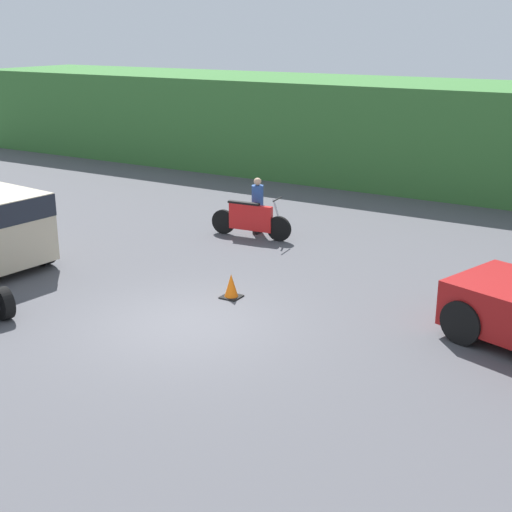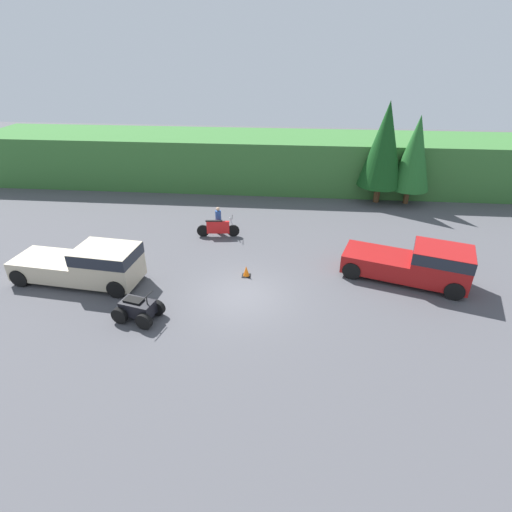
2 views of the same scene
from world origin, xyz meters
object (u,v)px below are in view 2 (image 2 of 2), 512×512
(dirt_bike, at_px, (218,228))
(quad_atv, at_px, (138,309))
(pickup_truck_second, at_px, (88,264))
(rider_person, at_px, (218,219))
(traffic_cone, at_px, (246,271))
(pickup_truck_red, at_px, (418,263))

(dirt_bike, distance_m, quad_atv, 8.24)
(pickup_truck_second, relative_size, dirt_bike, 2.50)
(pickup_truck_second, xyz_separation_m, dirt_bike, (5.06, 5.51, -0.50))
(dirt_bike, height_order, rider_person, rider_person)
(pickup_truck_second, bearing_deg, dirt_bike, 53.19)
(quad_atv, distance_m, traffic_cone, 5.48)
(pickup_truck_second, bearing_deg, quad_atv, -32.46)
(pickup_truck_second, relative_size, quad_atv, 3.01)
(pickup_truck_second, xyz_separation_m, rider_person, (5.02, 5.96, -0.12))
(pickup_truck_red, relative_size, traffic_cone, 10.82)
(pickup_truck_red, bearing_deg, rider_person, 174.10)
(quad_atv, height_order, rider_person, rider_person)
(dirt_bike, distance_m, traffic_cone, 4.78)
(quad_atv, bearing_deg, traffic_cone, 57.19)
(pickup_truck_red, distance_m, quad_atv, 12.66)
(quad_atv, xyz_separation_m, traffic_cone, (3.99, 3.75, -0.22))
(pickup_truck_red, bearing_deg, traffic_cone, -160.37)
(dirt_bike, distance_m, rider_person, 0.59)
(rider_person, xyz_separation_m, traffic_cone, (2.17, -4.72, -0.64))
(pickup_truck_red, distance_m, rider_person, 11.11)
(quad_atv, bearing_deg, rider_person, 91.81)
(rider_person, bearing_deg, pickup_truck_second, -119.67)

